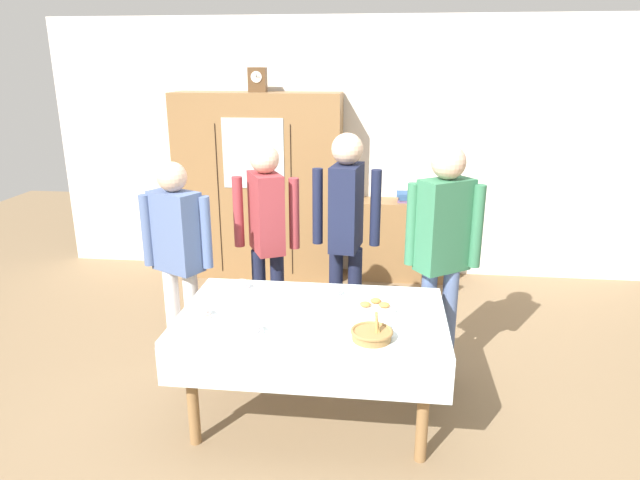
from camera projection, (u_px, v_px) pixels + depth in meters
name	position (u px, v px, depth m)	size (l,w,h in m)	color
ground_plane	(317.00, 398.00, 3.93)	(12.00, 12.00, 0.00)	#846B4C
back_wall	(347.00, 149.00, 6.03)	(6.40, 0.10, 2.70)	silver
dining_table	(312.00, 330.00, 3.51)	(1.65, 1.00, 0.75)	olive
wall_cabinet	(259.00, 187.00, 5.96)	(1.73, 0.46, 1.95)	olive
mantel_clock	(258.00, 80.00, 5.63)	(0.18, 0.11, 0.24)	brown
bookshelf_low	(402.00, 240.00, 6.00)	(1.02, 0.35, 0.85)	olive
book_stack	(404.00, 197.00, 5.86)	(0.16, 0.21, 0.09)	#664C7A
tea_cup_mid_right	(334.00, 292.00, 3.75)	(0.13, 0.13, 0.06)	white
tea_cup_mid_left	(241.00, 286.00, 3.86)	(0.13, 0.13, 0.06)	white
tea_cup_front_edge	(253.00, 329.00, 3.23)	(0.13, 0.13, 0.06)	white
tea_cup_back_edge	(201.00, 313.00, 3.44)	(0.13, 0.13, 0.06)	white
bread_basket	(372.00, 334.00, 3.16)	(0.24, 0.24, 0.16)	#9E7542
pastry_plate	(375.00, 307.00, 3.56)	(0.28, 0.28, 0.05)	white
spoon_back_edge	(420.00, 310.00, 3.54)	(0.12, 0.02, 0.01)	silver
spoon_far_left	(314.00, 306.00, 3.60)	(0.12, 0.02, 0.01)	silver
person_behind_table_left	(267.00, 227.00, 4.38)	(0.52, 0.41, 1.66)	#191E38
person_near_right_end	(443.00, 242.00, 3.88)	(0.52, 0.37, 1.73)	slate
person_by_cabinet	(346.00, 222.00, 4.29)	(0.52, 0.38, 1.75)	#191E38
person_behind_table_right	(177.00, 247.00, 4.09)	(0.52, 0.34, 1.58)	silver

